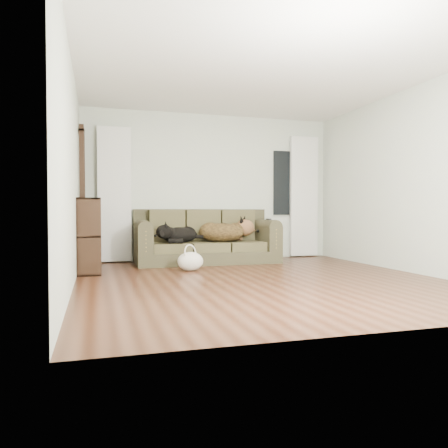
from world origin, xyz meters
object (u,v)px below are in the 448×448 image
object	(u,v)px
sofa	(207,236)
dog_shepherd	(224,233)
bookshelf	(89,237)
dog_black_lab	(178,235)
tote_bag	(190,260)

from	to	relation	value
sofa	dog_shepherd	distance (m)	0.30
bookshelf	dog_black_lab	bearing A→B (deg)	26.60
tote_bag	bookshelf	world-z (taller)	bookshelf
tote_bag	sofa	bearing A→B (deg)	62.70
dog_shepherd	bookshelf	distance (m)	2.27
sofa	bookshelf	size ratio (longest dim) A/B	2.26
sofa	dog_black_lab	distance (m)	0.50
sofa	tote_bag	xyz separation A→B (m)	(-0.47, -0.92, -0.29)
dog_shepherd	bookshelf	xyz separation A→B (m)	(-2.18, -0.67, 0.01)
sofa	tote_bag	size ratio (longest dim) A/B	6.25
dog_shepherd	tote_bag	xyz separation A→B (m)	(-0.77, -0.91, -0.33)
dog_black_lab	dog_shepherd	world-z (taller)	dog_shepherd
sofa	bookshelf	bearing A→B (deg)	-160.06
bookshelf	sofa	bearing A→B (deg)	21.00
dog_black_lab	tote_bag	xyz separation A→B (m)	(0.02, -0.90, -0.32)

